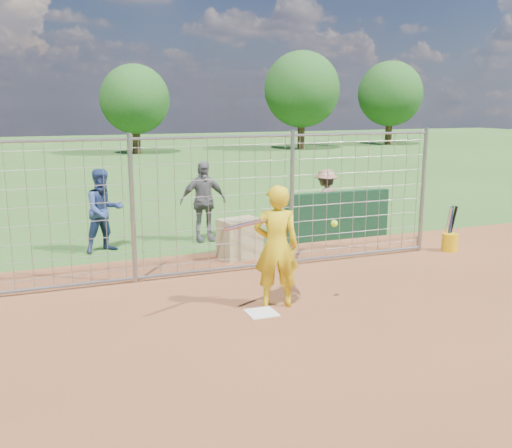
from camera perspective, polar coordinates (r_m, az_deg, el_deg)
name	(u,v)px	position (r m, az deg, el deg)	size (l,w,h in m)	color
ground	(257,309)	(8.81, 0.08, -8.51)	(100.00, 100.00, 0.00)	#2D591E
infield_dirt	(361,403)	(6.36, 10.45, -17.20)	(18.00, 18.00, 0.00)	brown
home_plate	(262,313)	(8.63, 0.57, -8.88)	(0.43, 0.43, 0.02)	silver
dugout_wall	(337,216)	(13.22, 8.13, 0.83)	(2.60, 0.20, 1.10)	#11381E
batter	(276,247)	(8.67, 2.05, -2.27)	(0.69, 0.45, 1.90)	gold
bystander_a	(104,211)	(12.34, -14.96, 1.30)	(0.85, 0.67, 1.76)	navy
bystander_b	(203,201)	(12.91, -5.31, 2.29)	(1.07, 0.45, 1.83)	#5A5A5F
bystander_c	(326,200)	(13.99, 6.98, 2.37)	(0.98, 0.57, 1.52)	#885B4A
equipment_bin	(240,238)	(11.54, -1.64, -1.45)	(0.80, 0.55, 0.80)	tan
equipment_in_play	(268,224)	(8.23, 1.20, -0.02)	(1.74, 0.53, 0.12)	silver
bucket_with_bats	(450,240)	(12.76, 18.83, -1.51)	(0.34, 0.35, 0.98)	#DEA70B
backstop_fence	(216,206)	(10.30, -3.99, 1.76)	(9.08, 0.08, 2.60)	gray
tree_line	(136,92)	(36.33, -11.90, 12.77)	(44.66, 6.72, 6.48)	#3F2B19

